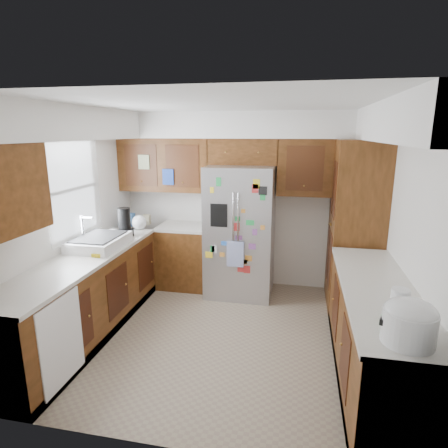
% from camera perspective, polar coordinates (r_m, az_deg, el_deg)
% --- Properties ---
extents(floor, '(3.60, 3.60, 0.00)m').
position_cam_1_polar(floor, '(4.42, -0.21, -16.57)').
color(floor, gray).
rests_on(floor, ground).
extents(room_shell, '(3.64, 3.24, 2.52)m').
position_cam_1_polar(room_shell, '(4.21, -0.63, 8.20)').
color(room_shell, silver).
rests_on(room_shell, ground).
extents(left_counter_run, '(1.36, 3.20, 0.92)m').
position_cam_1_polar(left_counter_run, '(4.68, -16.90, -9.49)').
color(left_counter_run, '#3C230B').
rests_on(left_counter_run, ground).
extents(right_counter_run, '(0.63, 2.25, 0.92)m').
position_cam_1_polar(right_counter_run, '(3.80, 21.86, -15.82)').
color(right_counter_run, '#3C230B').
rests_on(right_counter_run, ground).
extents(pantry, '(0.60, 0.90, 2.15)m').
position_cam_1_polar(pantry, '(5.07, 19.41, -0.20)').
color(pantry, '#3C230B').
rests_on(pantry, ground).
extents(fridge, '(0.90, 0.79, 1.80)m').
position_cam_1_polar(fridge, '(5.17, 2.49, -1.14)').
color(fridge, '#ABABB0').
rests_on(fridge, ground).
extents(bridge_cabinet, '(0.96, 0.34, 0.35)m').
position_cam_1_polar(bridge_cabinet, '(5.22, 3.02, 10.97)').
color(bridge_cabinet, '#3C230B').
rests_on(bridge_cabinet, fridge).
extents(fridge_top_items, '(0.57, 0.31, 0.31)m').
position_cam_1_polar(fridge_top_items, '(5.18, 2.73, 14.42)').
color(fridge_top_items, '#191EBE').
rests_on(fridge_top_items, bridge_cabinet).
extents(sink_assembly, '(0.52, 0.71, 0.37)m').
position_cam_1_polar(sink_assembly, '(4.62, -18.50, -2.57)').
color(sink_assembly, white).
rests_on(sink_assembly, left_counter_run).
extents(left_counter_clutter, '(0.40, 0.86, 0.38)m').
position_cam_1_polar(left_counter_clutter, '(5.19, -14.11, 0.22)').
color(left_counter_clutter, black).
rests_on(left_counter_clutter, left_counter_run).
extents(rice_cooker, '(0.34, 0.33, 0.29)m').
position_cam_1_polar(rice_cooker, '(2.72, 26.42, -13.07)').
color(rice_cooker, white).
rests_on(rice_cooker, right_counter_run).
extents(paper_towel, '(0.12, 0.12, 0.28)m').
position_cam_1_polar(paper_towel, '(2.90, 25.11, -11.54)').
color(paper_towel, white).
rests_on(paper_towel, right_counter_run).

